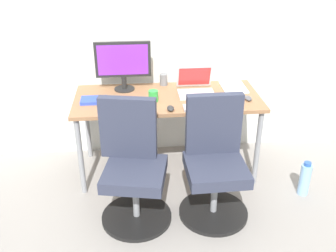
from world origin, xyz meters
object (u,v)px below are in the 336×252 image
office_chair_left (133,168)px  water_bottle_on_floor (305,179)px  desktop_monitor (123,63)px  coffee_mug (153,96)px  open_laptop (196,87)px  office_chair_right (215,164)px

office_chair_left → water_bottle_on_floor: (1.42, 0.13, -0.28)m
desktop_monitor → coffee_mug: bearing=-49.0°
water_bottle_on_floor → open_laptop: (-0.85, 0.56, 0.64)m
office_chair_left → coffee_mug: bearing=70.5°
office_chair_right → water_bottle_on_floor: (0.80, 0.13, -0.28)m
office_chair_right → open_laptop: 0.78m
desktop_monitor → open_laptop: (0.62, -0.13, -0.20)m
office_chair_right → coffee_mug: 0.77m
office_chair_left → open_laptop: bearing=50.5°
office_chair_right → coffee_mug: office_chair_right is taller
open_laptop → water_bottle_on_floor: bearing=-33.2°
office_chair_left → coffee_mug: 0.67m
office_chair_left → desktop_monitor: (-0.05, 0.81, 0.56)m
office_chair_left → coffee_mug: (0.19, 0.53, 0.35)m
office_chair_left → office_chair_right: size_ratio=1.00×
office_chair_left → open_laptop: 0.96m
office_chair_left → office_chair_right: same height
office_chair_left → office_chair_right: bearing=0.1°
water_bottle_on_floor → office_chair_right: bearing=-171.2°
office_chair_right → desktop_monitor: desktop_monitor is taller
office_chair_right → coffee_mug: size_ratio=10.22×
office_chair_right → open_laptop: open_laptop is taller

